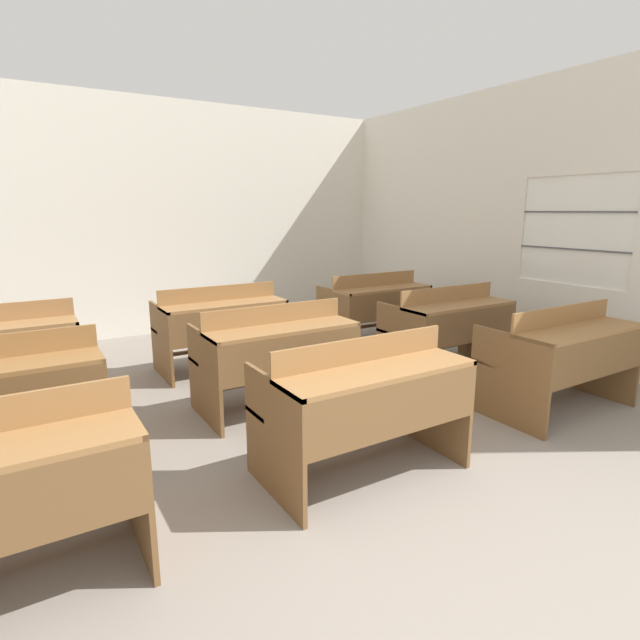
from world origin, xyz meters
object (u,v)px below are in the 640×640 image
bench_front_right (562,353)px  bench_second_right (449,325)px  bench_front_center (364,400)px  bench_third_center (221,324)px  bench_second_center (277,352)px  wastepaper_bin (401,313)px  bench_third_right (376,305)px

bench_front_right → bench_second_right: (-0.02, 1.26, 0.00)m
bench_front_center → bench_second_right: size_ratio=1.00×
bench_front_right → bench_third_center: (-2.02, 2.55, 0.00)m
bench_front_center → bench_second_center: bearing=89.1°
bench_front_center → wastepaper_bin: bench_front_center is taller
bench_second_right → bench_third_center: 2.38m
bench_third_right → bench_second_center: bearing=-148.3°
bench_front_center → wastepaper_bin: 4.46m
bench_front_right → wastepaper_bin: (1.04, 3.24, -0.34)m
bench_second_right → bench_front_center: bearing=-148.2°
bench_second_center → bench_second_right: size_ratio=1.00×
bench_third_right → wastepaper_bin: 1.30m
bench_second_right → bench_third_right: size_ratio=1.00×
bench_third_center → bench_third_right: size_ratio=1.00×
bench_front_center → bench_second_center: same height
bench_third_center → bench_third_right: 2.04m
bench_third_right → bench_front_center: bearing=-129.1°
bench_front_center → bench_third_center: size_ratio=1.00×
bench_front_center → bench_second_center: 1.27m
bench_second_center → bench_third_center: (-0.02, 1.26, 0.00)m
bench_second_center → bench_third_right: same height
wastepaper_bin → bench_front_right: bearing=-107.8°
bench_second_right → bench_third_right: 1.27m
bench_front_right → bench_second_right: same height
bench_front_right → bench_second_right: 1.26m
bench_third_center → bench_third_right: (2.04, -0.02, 0.00)m
bench_second_center → bench_third_right: 2.37m
bench_third_center → bench_front_center: bearing=-90.1°
bench_second_center → bench_third_center: 1.26m
bench_front_right → bench_front_center: bearing=179.4°
bench_third_center → wastepaper_bin: (3.07, 0.69, -0.34)m
bench_front_center → bench_third_right: size_ratio=1.00×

